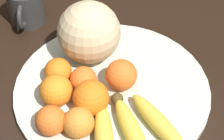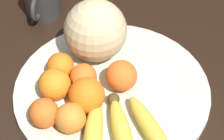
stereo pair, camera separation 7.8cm
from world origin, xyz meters
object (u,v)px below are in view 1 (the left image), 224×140
(orange_front_right, at_px, (56,91))
(produce_tag, at_px, (71,115))
(ceramic_mug, at_px, (26,6))
(kitchen_table, at_px, (110,112))
(orange_top_small, at_px, (58,71))
(orange_back_right, at_px, (51,121))
(banana_bunch, at_px, (131,131))
(orange_mid_center, at_px, (121,75))
(fruit_bowl, at_px, (112,88))
(orange_side_extra, at_px, (83,80))
(melon, at_px, (89,32))
(orange_front_left, at_px, (91,98))
(orange_back_left, at_px, (79,123))

(orange_front_right, relative_size, produce_tag, 0.83)
(ceramic_mug, bearing_deg, kitchen_table, -129.29)
(kitchen_table, xyz_separation_m, orange_top_small, (-0.02, 0.11, 0.16))
(orange_back_right, bearing_deg, banana_bunch, -89.56)
(kitchen_table, distance_m, ceramic_mug, 0.35)
(orange_mid_center, height_order, ceramic_mug, ceramic_mug)
(fruit_bowl, height_order, orange_front_right, orange_front_right)
(orange_back_right, relative_size, orange_top_small, 1.01)
(orange_back_right, relative_size, orange_side_extra, 1.04)
(orange_mid_center, xyz_separation_m, produce_tag, (-0.09, 0.09, -0.03))
(melon, distance_m, orange_front_left, 0.16)
(melon, relative_size, orange_front_right, 2.08)
(fruit_bowl, xyz_separation_m, orange_top_small, (0.00, 0.12, 0.04))
(orange_front_right, bearing_deg, kitchen_table, -51.24)
(orange_top_small, bearing_deg, orange_front_left, -130.99)
(kitchen_table, distance_m, fruit_bowl, 0.12)
(orange_front_left, relative_size, orange_side_extra, 1.28)
(kitchen_table, height_order, fruit_bowl, fruit_bowl)
(orange_back_right, height_order, orange_side_extra, orange_back_right)
(ceramic_mug, bearing_deg, fruit_bowl, -132.06)
(orange_mid_center, height_order, orange_top_small, orange_mid_center)
(orange_front_left, relative_size, produce_tag, 0.89)
(kitchen_table, xyz_separation_m, orange_back_right, (-0.15, 0.10, 0.16))
(orange_front_left, bearing_deg, orange_mid_center, -37.04)
(kitchen_table, distance_m, orange_mid_center, 0.16)
(melon, distance_m, orange_mid_center, 0.12)
(orange_mid_center, height_order, orange_back_right, orange_mid_center)
(fruit_bowl, distance_m, orange_front_right, 0.13)
(orange_mid_center, relative_size, orange_back_left, 1.11)
(orange_back_left, xyz_separation_m, orange_back_right, (-0.00, 0.05, -0.00))
(orange_front_left, height_order, ceramic_mug, ceramic_mug)
(produce_tag, bearing_deg, orange_side_extra, -55.60)
(melon, height_order, produce_tag, melon)
(orange_front_left, xyz_separation_m, produce_tag, (-0.02, 0.04, -0.04))
(orange_top_small, xyz_separation_m, produce_tag, (-0.09, -0.04, -0.03))
(fruit_bowl, relative_size, produce_tag, 5.13)
(ceramic_mug, bearing_deg, banana_bunch, -139.57)
(banana_bunch, xyz_separation_m, orange_front_left, (0.06, 0.08, 0.02))
(banana_bunch, xyz_separation_m, orange_back_left, (-0.00, 0.10, 0.01))
(melon, bearing_deg, orange_back_left, -177.03)
(orange_top_small, height_order, ceramic_mug, ceramic_mug)
(orange_top_small, bearing_deg, produce_tag, -154.55)
(orange_mid_center, bearing_deg, banana_bunch, -166.86)
(orange_top_small, bearing_deg, banana_bunch, -127.67)
(orange_mid_center, distance_m, orange_back_left, 0.15)
(banana_bunch, height_order, orange_side_extra, orange_side_extra)
(orange_mid_center, bearing_deg, kitchen_table, 48.65)
(fruit_bowl, bearing_deg, produce_tag, 140.48)
(orange_front_right, distance_m, orange_back_left, 0.09)
(orange_side_extra, height_order, produce_tag, orange_side_extra)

